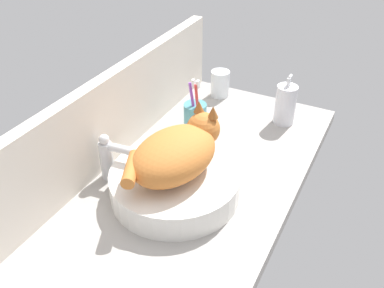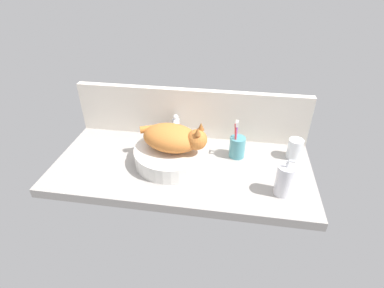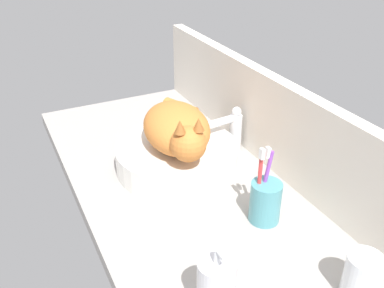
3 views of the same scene
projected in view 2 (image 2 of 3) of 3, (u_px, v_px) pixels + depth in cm
name	position (u px, v px, depth cm)	size (l,w,h in cm)	color
ground_plane	(182.00, 167.00, 135.38)	(114.13, 54.05, 4.00)	#9E9993
backsplash_panel	(191.00, 113.00, 148.46)	(114.13, 3.60, 25.02)	silver
sink_basin	(172.00, 155.00, 133.77)	(33.01, 33.01, 7.01)	silver
cat	(174.00, 138.00, 128.43)	(31.49, 21.30, 14.00)	#CC7533
faucet	(176.00, 127.00, 147.22)	(3.86, 11.86, 13.60)	silver
soap_dispenser	(284.00, 180.00, 114.19)	(6.63, 6.63, 16.24)	silver
toothbrush_cup	(237.00, 146.00, 136.33)	(7.07, 7.07, 18.67)	teal
water_glass	(295.00, 150.00, 136.09)	(6.65, 6.65, 9.35)	white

